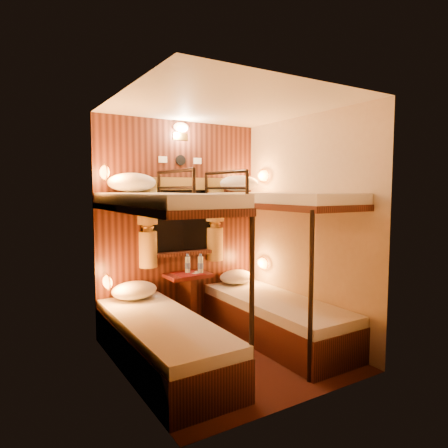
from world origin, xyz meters
TOP-DOWN VIEW (x-y plane):
  - floor at (0.00, 0.00)m, footprint 2.10×2.10m
  - ceiling at (0.00, 0.00)m, footprint 2.10×2.10m
  - wall_back at (0.00, 1.05)m, footprint 2.40×0.00m
  - wall_front at (0.00, -1.05)m, footprint 2.40×0.00m
  - wall_left at (-1.00, 0.00)m, footprint 0.00×2.40m
  - wall_right at (1.00, 0.00)m, footprint 0.00×2.40m
  - back_panel at (0.00, 1.04)m, footprint 2.00×0.03m
  - bunk_left at (-0.65, 0.07)m, footprint 0.72×1.90m
  - bunk_right at (0.65, 0.07)m, footprint 0.72×1.90m
  - window at (0.00, 1.00)m, footprint 1.00×0.12m
  - curtains at (0.00, 0.97)m, footprint 1.10×0.22m
  - back_fixtures at (0.00, 1.00)m, footprint 0.54×0.09m
  - reading_lamps at (-0.00, 0.70)m, footprint 2.00×0.20m
  - table at (0.00, 0.85)m, footprint 0.50×0.34m
  - bottle_left at (0.02, 0.90)m, footprint 0.06×0.06m
  - bottle_right at (0.14, 0.80)m, footprint 0.07×0.07m
  - sachet_a at (0.08, 0.81)m, footprint 0.09×0.08m
  - sachet_b at (0.14, 0.87)m, footprint 0.07×0.06m
  - pillow_lower_left at (-0.65, 0.81)m, footprint 0.48×0.35m
  - pillow_lower_right at (0.65, 0.83)m, footprint 0.43×0.31m
  - pillow_upper_left at (-0.65, 0.82)m, footprint 0.51×0.36m
  - pillow_upper_right at (0.65, 0.77)m, footprint 0.50×0.36m

SIDE VIEW (x-z plane):
  - floor at x=0.00m, z-range 0.00..0.00m
  - table at x=0.00m, z-range 0.09..0.74m
  - pillow_lower_right at x=0.65m, z-range 0.46..0.63m
  - pillow_lower_left at x=-0.65m, z-range 0.46..0.65m
  - bunk_left at x=-0.65m, z-range -0.35..1.47m
  - bunk_right at x=0.65m, z-range -0.35..1.47m
  - sachet_b at x=0.14m, z-range 0.65..0.66m
  - sachet_a at x=0.08m, z-range 0.65..0.66m
  - bottle_left at x=0.02m, z-range 0.63..0.86m
  - bottle_right at x=0.14m, z-range 0.63..0.86m
  - window at x=0.00m, z-range 0.79..1.58m
  - wall_back at x=0.00m, z-range 0.00..2.40m
  - wall_front at x=0.00m, z-range 0.00..2.40m
  - wall_left at x=-1.00m, z-range 0.00..2.40m
  - wall_right at x=1.00m, z-range 0.00..2.40m
  - back_panel at x=0.00m, z-range 0.00..2.40m
  - reading_lamps at x=0.00m, z-range 0.62..1.86m
  - curtains at x=0.00m, z-range 0.76..1.76m
  - pillow_upper_right at x=0.65m, z-range 1.59..1.78m
  - pillow_upper_left at x=-0.65m, z-range 1.59..1.79m
  - back_fixtures at x=0.00m, z-range 2.00..2.49m
  - ceiling at x=0.00m, z-range 2.40..2.40m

